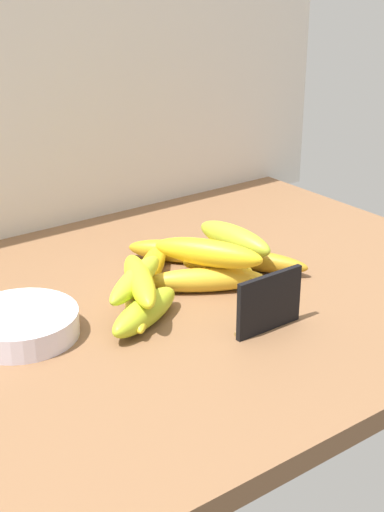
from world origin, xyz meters
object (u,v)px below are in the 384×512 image
Objects in this scene: banana_1 at (230,262)px; banana_10 at (136,280)px; banana_4 at (145,311)px; banana_7 at (136,300)px; fruit_bowl at (21,324)px; banana_0 at (149,272)px; banana_5 at (174,251)px; banana_11 at (234,238)px; chalkboard_sign at (269,304)px; banana_3 at (205,280)px; banana_2 at (218,250)px; banana_9 at (209,253)px; banana_6 at (252,260)px; banana_8 at (140,280)px.

banana_1 is 19.95cm from banana_10.
banana_4 reaches higher than banana_7.
fruit_bowl is at bearing 169.46° from banana_10.
banana_0 is 9.21cm from banana_5.
banana_11 is at bearing 6.98° from banana_7.
banana_3 is at bearing 88.68° from chalkboard_sign.
banana_4 is at bearing -107.55° from banana_10.
banana_3 is at bearing 15.45° from banana_4.
banana_1 is at bearing 6.72° from banana_10.
banana_2 is 11.48cm from banana_3.
chalkboard_sign is 0.63× the size of banana_9.
banana_4 is 4.69cm from banana_7.
banana_6 is 1.10× the size of banana_8.
fruit_bowl is at bearing 153.71° from banana_4.
fruit_bowl is at bearing 166.68° from banana_8.
fruit_bowl is 17.20cm from banana_10.
banana_10 reaches higher than banana_7.
banana_1 is at bearing 6.51° from banana_7.
fruit_bowl is 32.49cm from banana_5.
banana_9 reaches higher than banana_0.
banana_8 is at bearing -170.73° from banana_1.
banana_0 reaches higher than banana_1.
banana_9 is (-6.38, -2.40, 4.07)cm from banana_1.
banana_8 is 20.71cm from banana_11.
chalkboard_sign is at bearing -116.03° from banana_11.
fruit_bowl and banana_6 have the same top height.
banana_2 is 6.48cm from banana_6.
banana_3 is 12.30cm from banana_8.
banana_0 is 17.35cm from banana_6.
banana_6 is (24.48, 5.37, -0.38)cm from banana_4.
banana_7 is at bearing -177.81° from banana_6.
banana_7 is (-20.63, -6.83, -0.52)cm from banana_2.
chalkboard_sign is 0.63× the size of banana_1.
chalkboard_sign is at bearing -53.41° from banana_10.
banana_8 is (-6.67, -7.75, 3.26)cm from banana_0.
banana_0 reaches higher than fruit_bowl.
banana_2 is at bearing 89.73° from banana_11.
banana_5 is 18.95cm from banana_10.
banana_7 is (-11.71, 15.71, -2.22)cm from chalkboard_sign.
banana_11 is (37.13, -0.50, 3.88)cm from fruit_bowl.
banana_3 is at bearing -152.33° from banana_9.
banana_0 is 10.15cm from banana_10.
banana_0 is 14.88cm from banana_11.
banana_2 is (8.93, 22.54, -1.70)cm from chalkboard_sign.
chalkboard_sign reaches higher than fruit_bowl.
banana_9 is at bearing -0.41° from banana_10.
banana_6 is 23.19cm from banana_7.
fruit_bowl is at bearing 176.91° from banana_6.
banana_6 is 23.29cm from banana_8.
banana_2 is (1.00, 4.59, 0.39)cm from banana_1.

